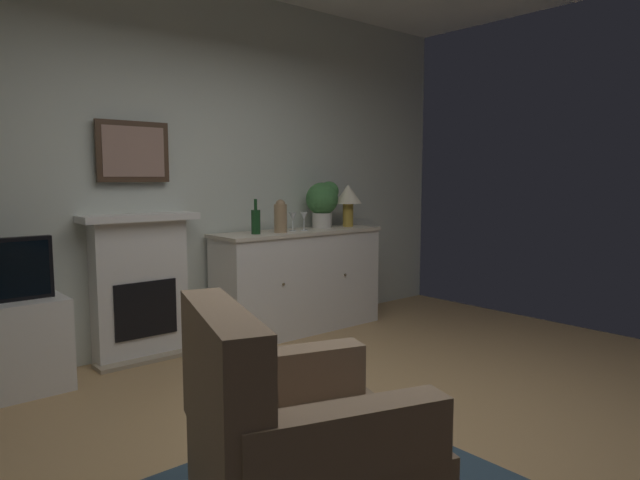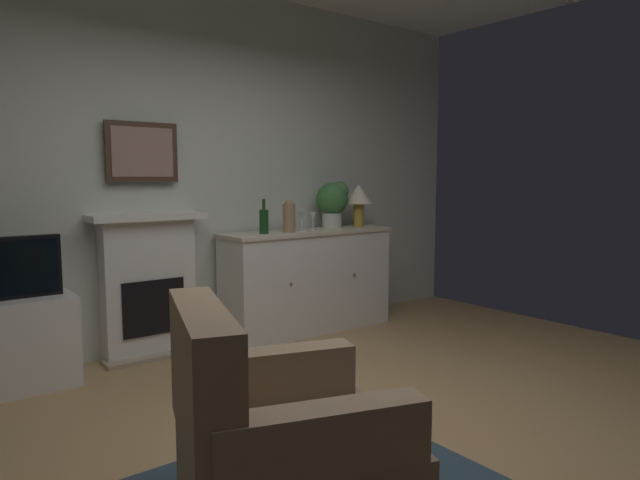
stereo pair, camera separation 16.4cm
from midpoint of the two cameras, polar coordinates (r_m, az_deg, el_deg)
name	(u,v)px [view 1 (the left image)]	position (r m, az deg, el deg)	size (l,w,h in m)	color
ground_plane	(377,447)	(3.18, 4.23, -20.16)	(6.07, 4.52, 0.10)	tan
wall_rear	(176,166)	(4.70, -15.36, 7.21)	(6.07, 0.06, 2.92)	silver
fireplace_unit	(141,287)	(4.50, -18.70, -4.51)	(0.87, 0.30, 1.10)	white
framed_picture	(133,152)	(4.47, -19.39, 8.43)	(0.55, 0.04, 0.45)	#473323
sideboard_cabinet	(299,281)	(5.05, -3.08, -4.12)	(1.61, 0.49, 0.90)	white
table_lamp	(348,197)	(5.36, 1.98, 4.35)	(0.26, 0.26, 0.40)	#B79338
wine_bottle	(256,221)	(4.68, -7.52, 1.90)	(0.08, 0.08, 0.29)	#193F1E
wine_glass_left	(293,217)	(4.92, -3.73, 2.32)	(0.07, 0.07, 0.16)	silver
wine_glass_center	(304,217)	(4.97, -2.58, 2.37)	(0.07, 0.07, 0.16)	silver
vase_decorative	(280,216)	(4.80, -5.00, 2.42)	(0.11, 0.11, 0.28)	#9E7F5B
tv_cabinet	(3,349)	(4.15, -30.46, -9.50)	(0.75, 0.42, 0.60)	white
potted_plant_small	(323,200)	(5.21, -0.59, 4.04)	(0.30, 0.30, 0.43)	beige
armchair	(294,444)	(2.23, -4.90, -19.92)	(1.01, 0.98, 0.92)	#8C7259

